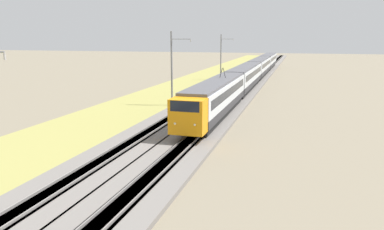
# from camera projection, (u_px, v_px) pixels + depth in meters

# --- Properties ---
(ballast_main) EXTENTS (240.00, 4.40, 0.30)m
(ballast_main) POSITION_uv_depth(u_px,v_px,m) (215.00, 92.00, 57.61)
(ballast_main) COLOR slate
(ballast_main) RESTS_ON ground
(ballast_adjacent) EXTENTS (240.00, 4.40, 0.30)m
(ballast_adjacent) POSITION_uv_depth(u_px,v_px,m) (242.00, 93.00, 56.46)
(ballast_adjacent) COLOR slate
(ballast_adjacent) RESTS_ON ground
(track_main) EXTENTS (240.00, 1.57, 0.45)m
(track_main) POSITION_uv_depth(u_px,v_px,m) (215.00, 92.00, 57.61)
(track_main) COLOR #4C4238
(track_main) RESTS_ON ground
(track_adjacent) EXTENTS (240.00, 1.57, 0.45)m
(track_adjacent) POSITION_uv_depth(u_px,v_px,m) (242.00, 93.00, 56.46)
(track_adjacent) COLOR #4C4238
(track_adjacent) RESTS_ON ground
(grass_verge) EXTENTS (240.00, 12.61, 0.12)m
(grass_verge) POSITION_uv_depth(u_px,v_px,m) (182.00, 91.00, 59.07)
(grass_verge) COLOR #99934C
(grass_verge) RESTS_ON ground
(passenger_train) EXTENTS (85.95, 2.88, 5.07)m
(passenger_train) POSITION_uv_depth(u_px,v_px,m) (254.00, 70.00, 68.83)
(passenger_train) COLOR orange
(passenger_train) RESTS_ON ground
(catenary_mast_mid) EXTENTS (0.22, 2.56, 9.06)m
(catenary_mast_mid) POSITION_uv_depth(u_px,v_px,m) (172.00, 68.00, 45.30)
(catenary_mast_mid) COLOR slate
(catenary_mast_mid) RESTS_ON ground
(catenary_mast_far) EXTENTS (0.22, 2.56, 8.93)m
(catenary_mast_far) POSITION_uv_depth(u_px,v_px,m) (221.00, 57.00, 72.93)
(catenary_mast_far) COLOR slate
(catenary_mast_far) RESTS_ON ground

